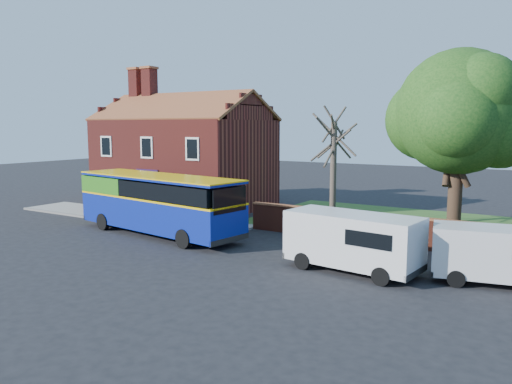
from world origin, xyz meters
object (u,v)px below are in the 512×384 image
Objects in this scene: bus at (154,201)px; van_far at (502,253)px; large_tree at (461,116)px; van_near at (353,239)px.

van_far is at bearing 8.58° from bus.
van_far is 9.59m from large_tree.
large_tree reaches higher than van_near.
bus reaches higher than van_far.
bus is at bearing -153.06° from large_tree.
bus is at bearing 169.19° from van_far.
van_near reaches higher than van_far.
van_far is at bearing 20.05° from van_near.
van_far is (5.50, 1.30, -0.14)m from van_near.
large_tree reaches higher than bus.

